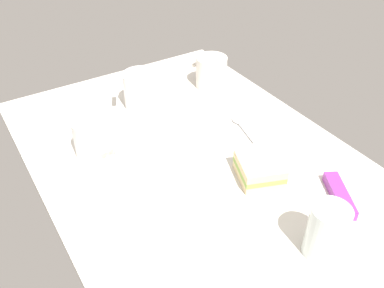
{
  "coord_description": "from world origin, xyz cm",
  "views": [
    {
      "loc": [
        -61.6,
        38.51,
        59.66
      ],
      "look_at": [
        0.0,
        0.0,
        5.0
      ],
      "focal_mm": 39.43,
      "sensor_mm": 36.0,
      "label": 1
    }
  ],
  "objects": [
    {
      "name": "snack_bar",
      "position": [
        -26.73,
        -16.82,
        3.0
      ],
      "size": [
        11.56,
        8.03,
        2.0
      ],
      "primitive_type": "cube",
      "rotation": [
        0.0,
        0.0,
        -0.5
      ],
      "color": "purple",
      "rests_on": "tabletop"
    },
    {
      "name": "coffee_mug_black",
      "position": [
        23.96,
        0.31,
        6.83
      ],
      "size": [
        9.2,
        11.41,
        9.39
      ],
      "color": "white",
      "rests_on": "tabletop"
    },
    {
      "name": "sandwich_main",
      "position": [
        -13.57,
        -7.66,
        4.2
      ],
      "size": [
        11.67,
        11.12,
        4.4
      ],
      "color": "beige",
      "rests_on": "tabletop"
    },
    {
      "name": "glass_of_milk",
      "position": [
        -34.04,
        -4.55,
        6.44
      ],
      "size": [
        6.56,
        6.56,
        10.1
      ],
      "color": "silver",
      "rests_on": "tabletop"
    },
    {
      "name": "coffee_mug_spare",
      "position": [
        23.32,
        -20.77,
        6.49
      ],
      "size": [
        10.7,
        8.4,
        8.71
      ],
      "color": "silver",
      "rests_on": "tabletop"
    },
    {
      "name": "tabletop",
      "position": [
        0.0,
        0.0,
        1.0
      ],
      "size": [
        90.0,
        64.0,
        2.0
      ],
      "primitive_type": "cube",
      "color": "beige",
      "rests_on": "ground"
    },
    {
      "name": "coffee_mug_milky",
      "position": [
        11.32,
        17.8,
        6.62
      ],
      "size": [
        10.7,
        8.33,
        8.96
      ],
      "color": "white",
      "rests_on": "tabletop"
    },
    {
      "name": "spoon",
      "position": [
        3.19,
        -15.93,
        2.38
      ],
      "size": [
        11.99,
        4.19,
        0.8
      ],
      "color": "silver",
      "rests_on": "tabletop"
    }
  ]
}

